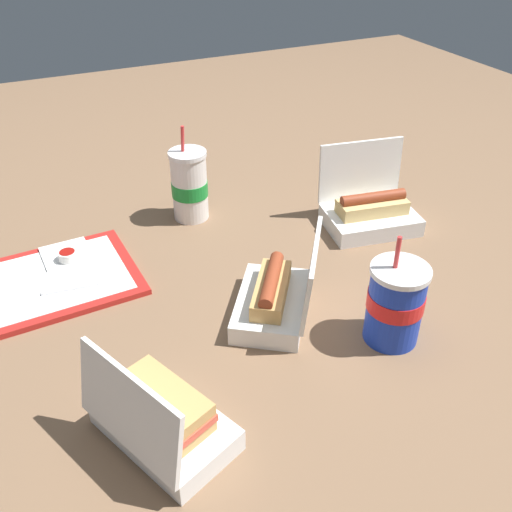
{
  "coord_description": "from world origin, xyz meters",
  "views": [
    {
      "loc": [
        0.38,
        0.89,
        0.7
      ],
      "look_at": [
        -0.03,
        0.01,
        0.05
      ],
      "focal_mm": 40.0,
      "sensor_mm": 36.0,
      "label": 1
    }
  ],
  "objects_px": {
    "ketchup_cup": "(68,256)",
    "clamshell_sandwich_center": "(160,418)",
    "clamshell_hotdog_back": "(369,210)",
    "clamshell_hotdog_right": "(276,297)",
    "soda_cup_front": "(189,186)",
    "plastic_fork": "(70,288)",
    "soda_cup_right": "(395,303)",
    "food_tray": "(44,283)"
  },
  "relations": [
    {
      "from": "ketchup_cup",
      "to": "clamshell_sandwich_center",
      "type": "xyz_separation_m",
      "value": [
        -0.05,
        0.51,
        0.02
      ]
    },
    {
      "from": "clamshell_hotdog_back",
      "to": "clamshell_hotdog_right",
      "type": "xyz_separation_m",
      "value": [
        0.35,
        0.2,
        -0.0
      ]
    },
    {
      "from": "ketchup_cup",
      "to": "clamshell_sandwich_center",
      "type": "height_order",
      "value": "clamshell_sandwich_center"
    },
    {
      "from": "clamshell_sandwich_center",
      "to": "soda_cup_front",
      "type": "height_order",
      "value": "soda_cup_front"
    },
    {
      "from": "clamshell_hotdog_back",
      "to": "clamshell_sandwich_center",
      "type": "distance_m",
      "value": 0.74
    },
    {
      "from": "plastic_fork",
      "to": "clamshell_sandwich_center",
      "type": "distance_m",
      "value": 0.42
    },
    {
      "from": "plastic_fork",
      "to": "clamshell_sandwich_center",
      "type": "xyz_separation_m",
      "value": [
        -0.06,
        0.41,
        0.03
      ]
    },
    {
      "from": "clamshell_sandwich_center",
      "to": "soda_cup_front",
      "type": "bearing_deg",
      "value": -113.45
    },
    {
      "from": "soda_cup_right",
      "to": "soda_cup_front",
      "type": "relative_size",
      "value": 0.92
    },
    {
      "from": "clamshell_hotdog_back",
      "to": "clamshell_sandwich_center",
      "type": "relative_size",
      "value": 0.94
    },
    {
      "from": "plastic_fork",
      "to": "clamshell_hotdog_back",
      "type": "xyz_separation_m",
      "value": [
        -0.69,
        0.03,
        0.03
      ]
    },
    {
      "from": "clamshell_sandwich_center",
      "to": "clamshell_hotdog_right",
      "type": "xyz_separation_m",
      "value": [
        -0.28,
        -0.19,
        -0.0
      ]
    },
    {
      "from": "clamshell_sandwich_center",
      "to": "soda_cup_right",
      "type": "relative_size",
      "value": 1.15
    },
    {
      "from": "clamshell_hotdog_back",
      "to": "soda_cup_front",
      "type": "distance_m",
      "value": 0.43
    },
    {
      "from": "plastic_fork",
      "to": "soda_cup_right",
      "type": "bearing_deg",
      "value": 150.07
    },
    {
      "from": "ketchup_cup",
      "to": "soda_cup_front",
      "type": "xyz_separation_m",
      "value": [
        -0.31,
        -0.09,
        0.06
      ]
    },
    {
      "from": "clamshell_hotdog_back",
      "to": "clamshell_hotdog_right",
      "type": "relative_size",
      "value": 0.93
    },
    {
      "from": "plastic_fork",
      "to": "clamshell_hotdog_right",
      "type": "xyz_separation_m",
      "value": [
        -0.34,
        0.23,
        0.03
      ]
    },
    {
      "from": "food_tray",
      "to": "soda_cup_right",
      "type": "distance_m",
      "value": 0.7
    },
    {
      "from": "clamshell_hotdog_back",
      "to": "ketchup_cup",
      "type": "bearing_deg",
      "value": -10.67
    },
    {
      "from": "ketchup_cup",
      "to": "food_tray",
      "type": "bearing_deg",
      "value": 39.01
    },
    {
      "from": "food_tray",
      "to": "clamshell_hotdog_back",
      "type": "height_order",
      "value": "clamshell_hotdog_back"
    },
    {
      "from": "ketchup_cup",
      "to": "soda_cup_front",
      "type": "bearing_deg",
      "value": -163.73
    },
    {
      "from": "ketchup_cup",
      "to": "clamshell_sandwich_center",
      "type": "distance_m",
      "value": 0.52
    },
    {
      "from": "ketchup_cup",
      "to": "clamshell_hotdog_back",
      "type": "distance_m",
      "value": 0.69
    },
    {
      "from": "food_tray",
      "to": "soda_cup_front",
      "type": "xyz_separation_m",
      "value": [
        -0.37,
        -0.14,
        0.08
      ]
    },
    {
      "from": "ketchup_cup",
      "to": "clamshell_hotdog_back",
      "type": "bearing_deg",
      "value": 169.33
    },
    {
      "from": "plastic_fork",
      "to": "soda_cup_right",
      "type": "height_order",
      "value": "soda_cup_right"
    },
    {
      "from": "clamshell_hotdog_back",
      "to": "clamshell_sandwich_center",
      "type": "xyz_separation_m",
      "value": [
        0.63,
        0.39,
        0.0
      ]
    },
    {
      "from": "clamshell_hotdog_right",
      "to": "food_tray",
      "type": "bearing_deg",
      "value": -35.68
    },
    {
      "from": "food_tray",
      "to": "clamshell_hotdog_back",
      "type": "distance_m",
      "value": 0.74
    },
    {
      "from": "plastic_fork",
      "to": "clamshell_hotdog_right",
      "type": "relative_size",
      "value": 0.44
    },
    {
      "from": "food_tray",
      "to": "plastic_fork",
      "type": "xyz_separation_m",
      "value": [
        -0.04,
        0.05,
        0.01
      ]
    },
    {
      "from": "clamshell_hotdog_right",
      "to": "soda_cup_front",
      "type": "distance_m",
      "value": 0.42
    },
    {
      "from": "clamshell_hotdog_back",
      "to": "soda_cup_right",
      "type": "relative_size",
      "value": 1.09
    },
    {
      "from": "ketchup_cup",
      "to": "clamshell_sandwich_center",
      "type": "relative_size",
      "value": 0.16
    },
    {
      "from": "ketchup_cup",
      "to": "plastic_fork",
      "type": "height_order",
      "value": "ketchup_cup"
    },
    {
      "from": "ketchup_cup",
      "to": "clamshell_hotdog_right",
      "type": "distance_m",
      "value": 0.46
    },
    {
      "from": "plastic_fork",
      "to": "clamshell_sandwich_center",
      "type": "height_order",
      "value": "clamshell_sandwich_center"
    },
    {
      "from": "food_tray",
      "to": "clamshell_hotdog_right",
      "type": "xyz_separation_m",
      "value": [
        -0.39,
        0.28,
        0.03
      ]
    },
    {
      "from": "clamshell_hotdog_right",
      "to": "soda_cup_front",
      "type": "height_order",
      "value": "soda_cup_front"
    },
    {
      "from": "clamshell_hotdog_right",
      "to": "soda_cup_front",
      "type": "relative_size",
      "value": 1.07
    }
  ]
}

